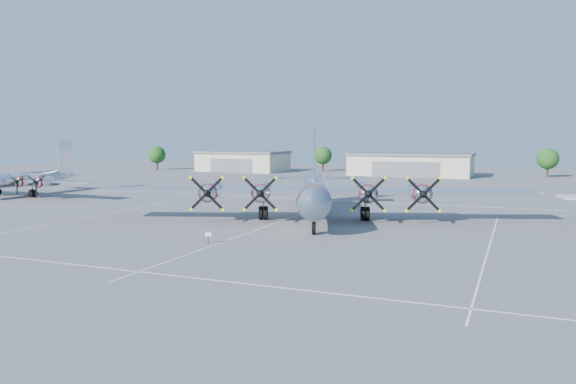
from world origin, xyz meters
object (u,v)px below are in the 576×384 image
at_px(tree_far_west, 157,155).
at_px(tree_west, 323,155).
at_px(hangar_west, 243,161).
at_px(info_placard, 208,236).
at_px(hangar_center, 411,164).
at_px(main_bomber_b29, 314,217).
at_px(bomber_west, 22,195).
at_px(tree_east, 548,159).

xyz_separation_m(tree_far_west, tree_west, (45.00, 12.00, 0.00)).
bearing_deg(tree_far_west, hangar_west, 9.01).
xyz_separation_m(tree_far_west, info_placard, (69.20, -89.26, -3.51)).
distance_m(hangar_center, main_bomber_b29, 74.68).
relative_size(tree_far_west, info_placard, 6.61).
xyz_separation_m(tree_west, main_bomber_b29, (27.30, -82.63, -4.22)).
relative_size(hangar_center, tree_west, 4.31).
xyz_separation_m(hangar_west, bomber_west, (-3.79, -69.64, -2.71)).
distance_m(tree_west, info_placard, 104.17).
relative_size(hangar_center, tree_east, 4.31).
distance_m(hangar_center, bomber_west, 85.08).
xyz_separation_m(hangar_west, hangar_center, (45.00, -0.00, -0.00)).
distance_m(hangar_west, tree_far_west, 25.36).
distance_m(tree_far_west, main_bomber_b29, 101.16).
distance_m(hangar_west, main_bomber_b29, 88.37).
distance_m(tree_east, info_placard, 103.99).
bearing_deg(bomber_west, tree_far_west, 107.91).
bearing_deg(main_bomber_b29, info_placard, -119.20).
distance_m(tree_far_west, bomber_west, 69.15).
bearing_deg(main_bomber_b29, bomber_west, 154.73).
distance_m(tree_east, main_bomber_b29, 85.36).
relative_size(main_bomber_b29, info_placard, 48.23).
relative_size(hangar_west, tree_far_west, 3.40).
bearing_deg(tree_far_west, main_bomber_b29, -44.33).
xyz_separation_m(tree_far_west, bomber_west, (21.21, -65.68, -4.22)).
relative_size(tree_west, bomber_west, 0.20).
bearing_deg(bomber_west, main_bomber_b29, -5.52).
xyz_separation_m(hangar_west, tree_east, (75.00, 6.04, 1.51)).
height_order(hangar_center, main_bomber_b29, hangar_center).
xyz_separation_m(hangar_center, info_placard, (-0.80, -93.23, -2.01)).
bearing_deg(hangar_west, tree_east, 4.60).
xyz_separation_m(bomber_west, info_placard, (47.99, -23.58, 0.71)).
height_order(hangar_center, info_placard, hangar_center).
xyz_separation_m(main_bomber_b29, bomber_west, (-51.09, 4.95, 0.00)).
relative_size(tree_west, tree_east, 1.00).
distance_m(hangar_west, hangar_center, 45.00).
relative_size(tree_west, info_placard, 6.61).
relative_size(tree_far_west, main_bomber_b29, 0.14).
height_order(tree_west, main_bomber_b29, tree_west).
height_order(hangar_west, bomber_west, hangar_west).
height_order(tree_west, bomber_west, tree_west).
relative_size(hangar_center, bomber_west, 0.88).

